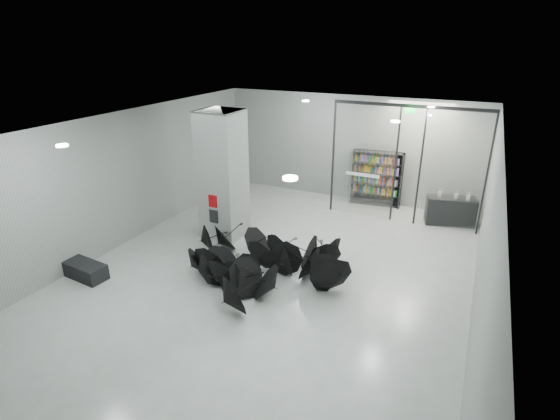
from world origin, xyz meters
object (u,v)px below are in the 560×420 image
at_px(bench, 84,270).
at_px(shop_counter, 450,211).
at_px(umbrella_cluster, 263,269).
at_px(column, 223,175).
at_px(bookshelf, 377,178).

distance_m(bench, shop_counter, 11.60).
bearing_deg(shop_counter, umbrella_cluster, -138.84).
xyz_separation_m(column, bench, (-1.96, -3.93, -1.79)).
bearing_deg(column, bench, -116.48).
distance_m(bookshelf, shop_counter, 2.92).
bearing_deg(bookshelf, umbrella_cluster, -107.63).
relative_size(column, shop_counter, 2.52).
bearing_deg(bookshelf, column, -134.52).
height_order(column, bookshelf, column).
bearing_deg(shop_counter, bench, -151.20).
height_order(column, umbrella_cluster, column).
bearing_deg(umbrella_cluster, bookshelf, 78.71).
height_order(bench, umbrella_cluster, umbrella_cluster).
distance_m(column, bookshelf, 6.12).
distance_m(column, shop_counter, 7.78).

